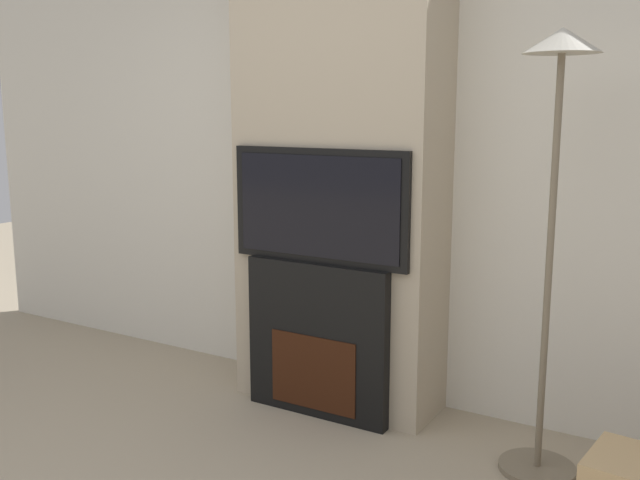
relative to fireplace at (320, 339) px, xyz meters
The scene contains 5 objects.
wall_back 1.04m from the fireplace, 90.00° to the left, with size 6.00×0.06×2.70m.
chimney_breast 0.97m from the fireplace, 90.00° to the left, with size 1.09×0.40×2.70m.
fireplace is the anchor object (origin of this frame).
television 0.69m from the fireplace, 90.00° to the right, with size 0.98×0.07×0.57m.
floor_lamp 1.49m from the fireplace, ahead, with size 0.33×0.33×1.88m.
Camera 1 is at (1.80, -1.42, 1.57)m, focal length 40.00 mm.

